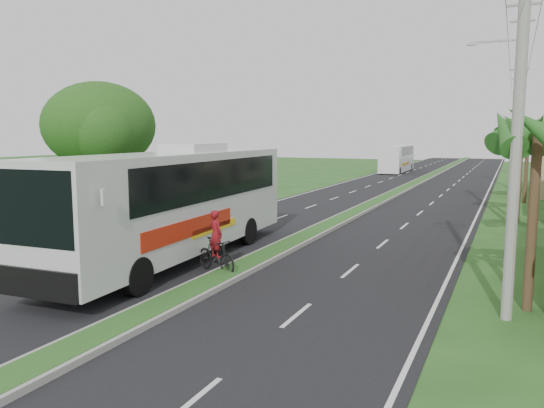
% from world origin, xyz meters
% --- Properties ---
extents(ground, '(180.00, 180.00, 0.00)m').
position_xyz_m(ground, '(0.00, 0.00, 0.00)').
color(ground, '#264F1D').
rests_on(ground, ground).
extents(road_asphalt, '(14.00, 160.00, 0.02)m').
position_xyz_m(road_asphalt, '(0.00, 20.00, 0.01)').
color(road_asphalt, black).
rests_on(road_asphalt, ground).
extents(median_strip, '(1.20, 160.00, 0.18)m').
position_xyz_m(median_strip, '(0.00, 20.00, 0.10)').
color(median_strip, gray).
rests_on(median_strip, ground).
extents(lane_edge_left, '(0.12, 160.00, 0.01)m').
position_xyz_m(lane_edge_left, '(-6.70, 20.00, 0.00)').
color(lane_edge_left, silver).
rests_on(lane_edge_left, ground).
extents(lane_edge_right, '(0.12, 160.00, 0.01)m').
position_xyz_m(lane_edge_right, '(6.70, 20.00, 0.00)').
color(lane_edge_right, silver).
rests_on(lane_edge_right, ground).
extents(palm_verge_a, '(2.40, 2.40, 5.45)m').
position_xyz_m(palm_verge_a, '(9.00, 3.00, 4.74)').
color(palm_verge_a, '#473321').
rests_on(palm_verge_a, ground).
extents(palm_verge_b, '(2.40, 2.40, 5.05)m').
position_xyz_m(palm_verge_b, '(9.40, 12.00, 4.36)').
color(palm_verge_b, '#473321').
rests_on(palm_verge_b, ground).
extents(palm_verge_c, '(2.40, 2.40, 5.85)m').
position_xyz_m(palm_verge_c, '(8.80, 19.00, 5.12)').
color(palm_verge_c, '#473321').
rests_on(palm_verge_c, ground).
extents(palm_verge_d, '(2.40, 2.40, 5.25)m').
position_xyz_m(palm_verge_d, '(9.30, 28.00, 4.55)').
color(palm_verge_d, '#473321').
rests_on(palm_verge_d, ground).
extents(shade_tree, '(6.30, 6.00, 7.54)m').
position_xyz_m(shade_tree, '(-12.11, 10.02, 5.03)').
color(shade_tree, '#473321').
rests_on(shade_tree, ground).
extents(utility_pole_a, '(1.60, 0.28, 11.00)m').
position_xyz_m(utility_pole_a, '(8.50, 2.00, 5.67)').
color(utility_pole_a, gray).
rests_on(utility_pole_a, ground).
extents(utility_pole_b, '(3.20, 0.28, 12.00)m').
position_xyz_m(utility_pole_b, '(8.47, 18.00, 6.26)').
color(utility_pole_b, gray).
rests_on(utility_pole_b, ground).
extents(utility_pole_c, '(1.60, 0.28, 11.00)m').
position_xyz_m(utility_pole_c, '(8.50, 38.00, 5.67)').
color(utility_pole_c, gray).
rests_on(utility_pole_c, ground).
extents(utility_pole_d, '(1.60, 0.28, 10.50)m').
position_xyz_m(utility_pole_d, '(8.50, 58.00, 5.42)').
color(utility_pole_d, gray).
rests_on(utility_pole_d, ground).
extents(coach_bus_main, '(3.47, 13.63, 4.37)m').
position_xyz_m(coach_bus_main, '(-2.88, 3.95, 2.40)').
color(coach_bus_main, silver).
rests_on(coach_bus_main, ground).
extents(coach_bus_far, '(2.75, 11.48, 3.33)m').
position_xyz_m(coach_bus_far, '(-4.95, 55.33, 1.89)').
color(coach_bus_far, white).
rests_on(coach_bus_far, ground).
extents(motorcyclist, '(2.05, 1.26, 2.18)m').
position_xyz_m(motorcyclist, '(-0.64, 2.90, 0.77)').
color(motorcyclist, black).
rests_on(motorcyclist, ground).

